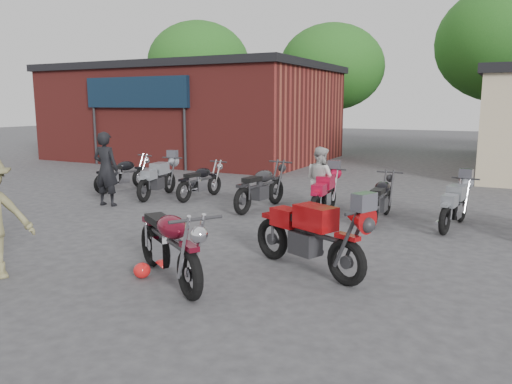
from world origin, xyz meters
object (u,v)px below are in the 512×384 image
at_px(vintage_motorcycle, 169,239).
at_px(row_bike_3, 261,185).
at_px(helmet, 142,270).
at_px(row_bike_6, 455,203).
at_px(sportbike, 309,232).
at_px(row_bike_0, 123,172).
at_px(person_light, 320,180).
at_px(row_bike_5, 381,196).
at_px(row_bike_4, 324,192).
at_px(row_bike_1, 158,177).
at_px(person_dark, 106,169).
at_px(row_bike_2, 200,179).

xyz_separation_m(vintage_motorcycle, row_bike_3, (-1.11, 5.18, -0.04)).
bearing_deg(helmet, row_bike_6, 54.54).
height_order(vintage_motorcycle, sportbike, vintage_motorcycle).
height_order(helmet, row_bike_3, row_bike_3).
distance_m(sportbike, row_bike_3, 4.73).
relative_size(helmet, row_bike_0, 0.13).
distance_m(person_light, row_bike_5, 1.52).
xyz_separation_m(row_bike_4, row_bike_6, (2.83, 0.03, -0.01)).
bearing_deg(helmet, row_bike_1, 125.94).
relative_size(helmet, person_light, 0.16).
distance_m(row_bike_3, row_bike_6, 4.43).
distance_m(helmet, person_light, 5.61).
bearing_deg(row_bike_1, row_bike_5, -99.17).
xyz_separation_m(helmet, row_bike_6, (3.81, 5.35, 0.42)).
distance_m(row_bike_4, row_bike_6, 2.83).
xyz_separation_m(row_bike_3, row_bike_5, (2.91, 0.09, -0.05)).
height_order(helmet, row_bike_1, row_bike_1).
distance_m(vintage_motorcycle, helmet, 0.72).
height_order(helmet, row_bike_5, row_bike_5).
bearing_deg(row_bike_0, row_bike_6, -83.39).
distance_m(row_bike_0, row_bike_1, 1.63).
bearing_deg(row_bike_6, sportbike, 165.00).
bearing_deg(row_bike_4, person_light, 38.00).
xyz_separation_m(vintage_motorcycle, row_bike_5, (1.81, 5.28, -0.09)).
distance_m(sportbike, person_dark, 6.87).
xyz_separation_m(sportbike, row_bike_4, (-1.14, 3.94, -0.09)).
distance_m(person_dark, person_light, 5.37).
bearing_deg(person_light, row_bike_4, 161.85).
height_order(row_bike_0, row_bike_3, row_bike_3).
distance_m(vintage_motorcycle, row_bike_1, 6.85).
relative_size(sportbike, row_bike_3, 1.05).
bearing_deg(row_bike_5, person_dark, 101.65).
xyz_separation_m(helmet, row_bike_3, (-0.62, 5.23, 0.49)).
height_order(row_bike_3, row_bike_6, row_bike_3).
distance_m(helmet, row_bike_1, 6.60).
height_order(person_light, row_bike_6, person_light).
relative_size(helmet, person_dark, 0.14).
height_order(sportbike, row_bike_5, sportbike).
bearing_deg(person_light, row_bike_0, 28.19).
bearing_deg(row_bike_2, row_bike_0, 95.45).
relative_size(helmet, row_bike_4, 0.13).
bearing_deg(row_bike_6, row_bike_0, 95.83).
height_order(person_light, row_bike_3, person_light).
height_order(row_bike_1, row_bike_2, row_bike_1).
bearing_deg(row_bike_3, row_bike_6, -82.68).
distance_m(vintage_motorcycle, row_bike_0, 8.20).
height_order(sportbike, row_bike_1, sportbike).
height_order(person_dark, row_bike_0, person_dark).
bearing_deg(row_bike_3, row_bike_0, 90.08).
xyz_separation_m(vintage_motorcycle, row_bike_4, (0.49, 5.27, -0.10)).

